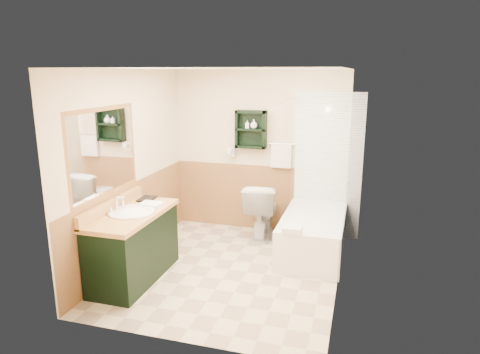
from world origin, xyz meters
The scene contains 25 objects.
floor centered at (0.00, 0.00, 0.00)m, with size 3.00×3.00×0.00m, color beige.
back_wall centered at (0.00, 1.52, 1.20)m, with size 2.60×0.04×2.40m, color #FFEAC7.
left_wall centered at (-1.32, 0.00, 1.20)m, with size 0.04×3.00×2.40m, color #FFEAC7.
right_wall centered at (1.32, 0.00, 1.20)m, with size 0.04×3.00×2.40m, color #FFEAC7.
ceiling centered at (0.00, 0.00, 2.42)m, with size 2.60×3.00×0.04m, color white.
wainscot_left centered at (-1.29, 0.00, 0.50)m, with size 2.98×2.98×1.00m, color #AB6E45, non-canonical shape.
wainscot_back centered at (0.00, 1.49, 0.50)m, with size 2.58×2.58×1.00m, color #AB6E45, non-canonical shape.
mirror_frame centered at (-1.27, -0.55, 1.50)m, with size 1.30×1.30×1.00m, color olive, non-canonical shape.
mirror_glass centered at (-1.27, -0.55, 1.50)m, with size 1.20×1.20×0.90m, color white, non-canonical shape.
tile_right centered at (1.28, 0.75, 1.05)m, with size 1.50×1.50×2.10m, color white, non-canonical shape.
tile_back centered at (1.03, 1.48, 1.05)m, with size 0.95×0.95×2.10m, color white, non-canonical shape.
tile_accent centered at (1.27, 0.75, 1.90)m, with size 1.50×1.50×0.10m, color #15492B, non-canonical shape.
wall_shelf centered at (-0.10, 1.41, 1.55)m, with size 0.45×0.15×0.55m, color black.
hair_dryer centered at (-0.40, 1.43, 1.20)m, with size 0.10×0.24×0.18m, color silver, non-canonical shape.
towel_bar centered at (0.35, 1.45, 1.35)m, with size 0.40×0.06×0.40m, color silver, non-canonical shape.
curtain_rod centered at (0.53, 0.75, 2.00)m, with size 0.03×0.03×1.60m, color silver.
shower_curtain centered at (0.53, 0.92, 1.15)m, with size 1.05×1.05×1.70m, color beige, non-canonical shape.
vanity centered at (-0.99, -0.51, 0.41)m, with size 0.59×1.28×0.81m, color black.
bathtub centered at (0.93, 0.79, 0.26)m, with size 0.79×1.50×0.53m, color white.
toilet centered at (0.12, 1.19, 0.40)m, with size 0.46×0.82×0.80m, color white.
counter_towel centered at (-0.89, -0.23, 0.83)m, with size 0.25×0.20×0.04m, color silver.
vanity_book centered at (-1.16, -0.02, 0.94)m, with size 0.19×0.02×0.25m, color black.
tub_towel centered at (0.75, 0.11, 0.56)m, with size 0.22×0.18×0.07m, color silver.
soap_bottle_a centered at (-0.15, 1.40, 1.59)m, with size 0.05×0.12×0.05m, color white.
soap_bottle_b centered at (-0.06, 1.40, 1.62)m, with size 0.10×0.13×0.10m, color white.
Camera 1 is at (1.47, -4.60, 2.37)m, focal length 32.00 mm.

